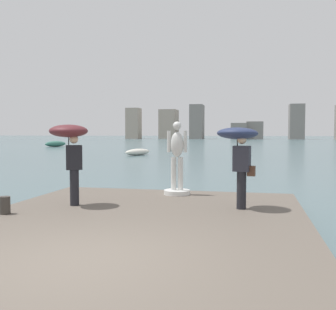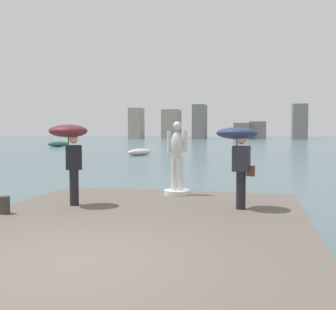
% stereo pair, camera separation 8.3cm
% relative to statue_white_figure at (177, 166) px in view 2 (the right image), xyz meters
% --- Properties ---
extents(ground_plane, '(400.00, 400.00, 0.00)m').
position_rel_statue_white_figure_xyz_m(ground_plane, '(-0.22, 34.01, -1.24)').
color(ground_plane, '#4C666B').
extents(pier, '(7.04, 9.80, 0.40)m').
position_rel_statue_white_figure_xyz_m(pier, '(-0.22, -4.09, -1.04)').
color(pier, '#60564C').
rests_on(pier, ground).
extents(statue_white_figure, '(0.76, 0.76, 2.10)m').
position_rel_statue_white_figure_xyz_m(statue_white_figure, '(0.00, 0.00, 0.00)').
color(statue_white_figure, silver).
rests_on(statue_white_figure, pier).
extents(onlooker_left, '(1.26, 1.26, 1.99)m').
position_rel_statue_white_figure_xyz_m(onlooker_left, '(-2.23, -2.22, 0.73)').
color(onlooker_left, black).
rests_on(onlooker_left, pier).
extents(onlooker_right, '(1.15, 1.16, 1.93)m').
position_rel_statue_white_figure_xyz_m(onlooker_right, '(1.81, -1.75, 0.67)').
color(onlooker_right, black).
rests_on(onlooker_right, pier).
extents(mooring_bollard, '(0.23, 0.23, 0.39)m').
position_rel_statue_white_figure_xyz_m(mooring_bollard, '(-3.18, -3.48, -0.64)').
color(mooring_bollard, '#38332D').
rests_on(mooring_bollard, pier).
extents(boat_mid, '(2.21, 3.37, 0.62)m').
position_rel_statue_white_figure_xyz_m(boat_mid, '(-8.62, 25.10, -0.93)').
color(boat_mid, silver).
rests_on(boat_mid, ground).
extents(boat_leftward, '(2.58, 3.84, 0.86)m').
position_rel_statue_white_figure_xyz_m(boat_leftward, '(-27.20, 43.96, -0.81)').
color(boat_leftward, '#336B5B').
rests_on(boat_leftward, ground).
extents(distant_skyline, '(84.57, 12.12, 11.18)m').
position_rel_statue_white_figure_xyz_m(distant_skyline, '(3.01, 119.31, 3.68)').
color(distant_skyline, '#A89989').
rests_on(distant_skyline, ground).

